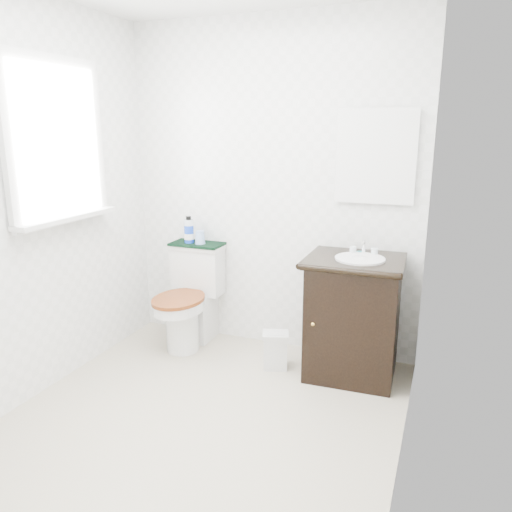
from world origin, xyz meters
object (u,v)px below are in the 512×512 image
Objects in this scene: vanity at (353,315)px; toilet at (191,302)px; mouthwash_bottle at (189,231)px; cup at (200,237)px; trash_bin at (275,350)px.

toilet is at bearing 176.97° from vanity.
mouthwash_bottle reaches higher than cup.
cup is (-1.22, 0.17, 0.39)m from vanity.
vanity is (1.26, -0.07, 0.10)m from toilet.
mouthwash_bottle is at bearing 172.52° from vanity.
vanity is at bearing 11.50° from trash_bin.
toilet is 3.68× the size of mouthwash_bottle.
toilet is 2.90× the size of trash_bin.
toilet is 7.63× the size of cup.
vanity reaches higher than trash_bin.
trash_bin is at bearing -12.83° from toilet.
mouthwash_bottle is (-0.06, 0.11, 0.53)m from toilet.
trash_bin is 1.12m from mouthwash_bottle.
trash_bin is (-0.51, -0.10, -0.30)m from vanity.
vanity is at bearing -7.96° from cup.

